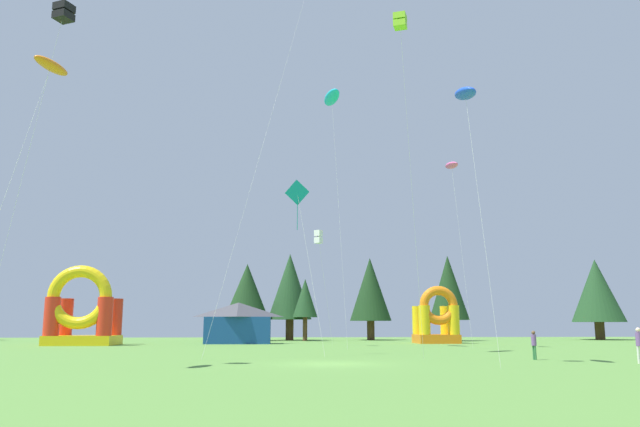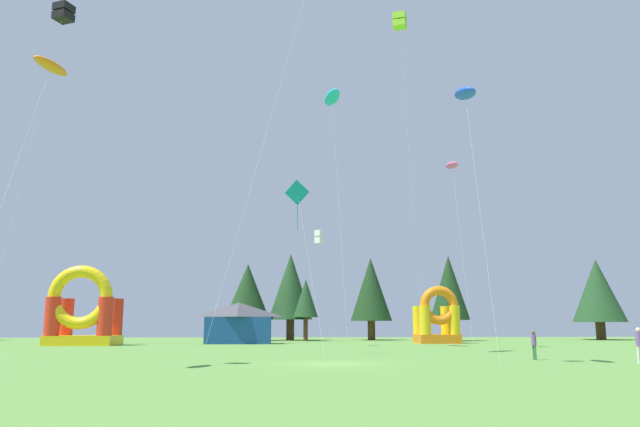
{
  "view_description": "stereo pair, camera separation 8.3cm",
  "coord_description": "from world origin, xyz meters",
  "px_view_note": "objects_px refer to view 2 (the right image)",
  "views": [
    {
      "loc": [
        -2.48,
        -30.92,
        1.95
      ],
      "look_at": [
        0.0,
        7.94,
        8.92
      ],
      "focal_mm": 34.58,
      "sensor_mm": 36.0,
      "label": 1
    },
    {
      "loc": [
        -2.39,
        -30.92,
        1.95
      ],
      "look_at": [
        0.0,
        7.94,
        8.92
      ],
      "focal_mm": 34.58,
      "sensor_mm": 36.0,
      "label": 2
    }
  ],
  "objects_px": {
    "festival_tent": "(239,323)",
    "kite_cyan_parafoil": "(332,98)",
    "kite_lime_box": "(400,22)",
    "kite_pink_parafoil": "(452,166)",
    "inflatable_blue_arch": "(437,322)",
    "kite_orange_parafoil": "(51,66)",
    "kite_teal_diamond": "(298,195)",
    "person_near_camera": "(534,342)",
    "kite_blue_parafoil": "(465,94)",
    "kite_white_box": "(319,237)",
    "inflatable_orange_dome": "(83,316)",
    "kite_black_box": "(63,13)",
    "person_midfield": "(639,342)"
  },
  "relations": [
    {
      "from": "festival_tent",
      "to": "kite_cyan_parafoil",
      "type": "bearing_deg",
      "value": -48.74
    },
    {
      "from": "kite_lime_box",
      "to": "festival_tent",
      "type": "distance_m",
      "value": 37.08
    },
    {
      "from": "kite_pink_parafoil",
      "to": "kite_lime_box",
      "type": "xyz_separation_m",
      "value": [
        -8.37,
        -20.37,
        2.46
      ]
    },
    {
      "from": "inflatable_blue_arch",
      "to": "kite_pink_parafoil",
      "type": "bearing_deg",
      "value": -95.58
    },
    {
      "from": "kite_cyan_parafoil",
      "to": "kite_lime_box",
      "type": "relative_size",
      "value": 1.24
    },
    {
      "from": "kite_orange_parafoil",
      "to": "inflatable_blue_arch",
      "type": "relative_size",
      "value": 2.49
    },
    {
      "from": "kite_teal_diamond",
      "to": "person_near_camera",
      "type": "height_order",
      "value": "kite_teal_diamond"
    },
    {
      "from": "kite_blue_parafoil",
      "to": "festival_tent",
      "type": "xyz_separation_m",
      "value": [
        -13.86,
        31.61,
        -12.0
      ]
    },
    {
      "from": "kite_orange_parafoil",
      "to": "kite_pink_parafoil",
      "type": "relative_size",
      "value": 0.89
    },
    {
      "from": "kite_white_box",
      "to": "kite_blue_parafoil",
      "type": "distance_m",
      "value": 25.47
    },
    {
      "from": "inflatable_blue_arch",
      "to": "inflatable_orange_dome",
      "type": "bearing_deg",
      "value": -173.88
    },
    {
      "from": "kite_teal_diamond",
      "to": "kite_black_box",
      "type": "bearing_deg",
      "value": -139.29
    },
    {
      "from": "festival_tent",
      "to": "inflatable_blue_arch",
      "type": "bearing_deg",
      "value": -0.45
    },
    {
      "from": "kite_black_box",
      "to": "kite_pink_parafoil",
      "type": "bearing_deg",
      "value": 39.36
    },
    {
      "from": "kite_white_box",
      "to": "festival_tent",
      "type": "height_order",
      "value": "kite_white_box"
    },
    {
      "from": "person_near_camera",
      "to": "festival_tent",
      "type": "bearing_deg",
      "value": -161.18
    },
    {
      "from": "kite_black_box",
      "to": "person_near_camera",
      "type": "distance_m",
      "value": 30.24
    },
    {
      "from": "kite_orange_parafoil",
      "to": "kite_lime_box",
      "type": "xyz_separation_m",
      "value": [
        17.06,
        2.49,
        4.04
      ]
    },
    {
      "from": "kite_black_box",
      "to": "kite_blue_parafoil",
      "type": "bearing_deg",
      "value": 2.74
    },
    {
      "from": "kite_white_box",
      "to": "inflatable_orange_dome",
      "type": "distance_m",
      "value": 22.87
    },
    {
      "from": "kite_pink_parafoil",
      "to": "inflatable_blue_arch",
      "type": "height_order",
      "value": "kite_pink_parafoil"
    },
    {
      "from": "kite_teal_diamond",
      "to": "festival_tent",
      "type": "bearing_deg",
      "value": 103.32
    },
    {
      "from": "kite_orange_parafoil",
      "to": "inflatable_blue_arch",
      "type": "height_order",
      "value": "kite_orange_parafoil"
    },
    {
      "from": "kite_black_box",
      "to": "kite_lime_box",
      "type": "xyz_separation_m",
      "value": [
        17.35,
        0.73,
        0.43
      ]
    },
    {
      "from": "kite_teal_diamond",
      "to": "kite_pink_parafoil",
      "type": "bearing_deg",
      "value": 38.1
    },
    {
      "from": "kite_white_box",
      "to": "inflatable_orange_dome",
      "type": "relative_size",
      "value": 1.43
    },
    {
      "from": "kite_white_box",
      "to": "inflatable_blue_arch",
      "type": "distance_m",
      "value": 16.16
    },
    {
      "from": "kite_pink_parafoil",
      "to": "person_midfield",
      "type": "xyz_separation_m",
      "value": [
        3.2,
        -20.54,
        -14.33
      ]
    },
    {
      "from": "kite_cyan_parafoil",
      "to": "kite_teal_diamond",
      "type": "xyz_separation_m",
      "value": [
        -3.32,
        -12.36,
        -11.56
      ]
    },
    {
      "from": "inflatable_orange_dome",
      "to": "person_midfield",
      "type": "bearing_deg",
      "value": -38.17
    },
    {
      "from": "kite_pink_parafoil",
      "to": "inflatable_orange_dome",
      "type": "height_order",
      "value": "kite_pink_parafoil"
    },
    {
      "from": "inflatable_orange_dome",
      "to": "festival_tent",
      "type": "xyz_separation_m",
      "value": [
        13.98,
        3.79,
        -0.66
      ]
    },
    {
      "from": "kite_black_box",
      "to": "kite_pink_parafoil",
      "type": "relative_size",
      "value": 1.13
    },
    {
      "from": "person_midfield",
      "to": "kite_lime_box",
      "type": "bearing_deg",
      "value": -175.42
    },
    {
      "from": "kite_lime_box",
      "to": "kite_white_box",
      "type": "bearing_deg",
      "value": 96.7
    },
    {
      "from": "person_near_camera",
      "to": "festival_tent",
      "type": "distance_m",
      "value": 33.78
    },
    {
      "from": "kite_blue_parafoil",
      "to": "inflatable_blue_arch",
      "type": "bearing_deg",
      "value": 79.17
    },
    {
      "from": "kite_pink_parafoil",
      "to": "kite_white_box",
      "type": "relative_size",
      "value": 1.54
    },
    {
      "from": "kite_black_box",
      "to": "kite_blue_parafoil",
      "type": "relative_size",
      "value": 1.22
    },
    {
      "from": "kite_blue_parafoil",
      "to": "inflatable_blue_arch",
      "type": "height_order",
      "value": "kite_blue_parafoil"
    },
    {
      "from": "kite_white_box",
      "to": "festival_tent",
      "type": "distance_m",
      "value": 12.98
    },
    {
      "from": "kite_white_box",
      "to": "kite_cyan_parafoil",
      "type": "bearing_deg",
      "value": -66.61
    },
    {
      "from": "kite_black_box",
      "to": "festival_tent",
      "type": "bearing_deg",
      "value": 77.97
    },
    {
      "from": "kite_blue_parafoil",
      "to": "person_near_camera",
      "type": "relative_size",
      "value": 9.34
    },
    {
      "from": "person_near_camera",
      "to": "kite_lime_box",
      "type": "bearing_deg",
      "value": -79.9
    },
    {
      "from": "kite_orange_parafoil",
      "to": "kite_lime_box",
      "type": "distance_m",
      "value": 17.71
    },
    {
      "from": "kite_pink_parafoil",
      "to": "kite_lime_box",
      "type": "height_order",
      "value": "kite_lime_box"
    },
    {
      "from": "kite_black_box",
      "to": "kite_orange_parafoil",
      "type": "bearing_deg",
      "value": -80.82
    },
    {
      "from": "kite_teal_diamond",
      "to": "kite_lime_box",
      "type": "bearing_deg",
      "value": -62.15
    },
    {
      "from": "kite_black_box",
      "to": "kite_cyan_parafoil",
      "type": "distance_m",
      "value": 27.99
    }
  ]
}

